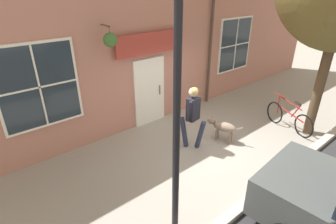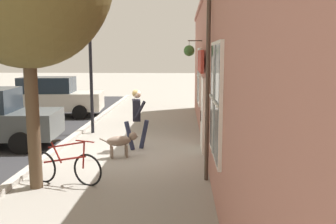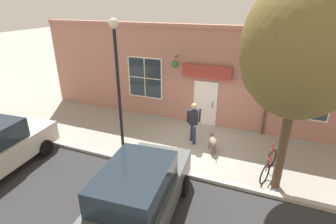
{
  "view_description": "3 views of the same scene",
  "coord_description": "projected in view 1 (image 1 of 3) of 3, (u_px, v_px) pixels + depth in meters",
  "views": [
    {
      "loc": [
        4.02,
        -4.76,
        4.05
      ],
      "look_at": [
        -0.92,
        -0.65,
        0.91
      ],
      "focal_mm": 28.0,
      "sensor_mm": 36.0,
      "label": 1
    },
    {
      "loc": [
        -1.6,
        10.23,
        2.74
      ],
      "look_at": [
        -1.12,
        -1.67,
        0.9
      ],
      "focal_mm": 40.0,
      "sensor_mm": 36.0,
      "label": 2
    },
    {
      "loc": [
        8.98,
        2.24,
        5.45
      ],
      "look_at": [
        -0.68,
        -1.63,
        1.0
      ],
      "focal_mm": 28.0,
      "sensor_mm": 36.0,
      "label": 3
    }
  ],
  "objects": [
    {
      "name": "ground_plane",
      "position": [
        207.0,
        146.0,
        7.29
      ],
      "size": [
        90.0,
        90.0,
        0.0
      ],
      "primitive_type": "plane",
      "color": "gray"
    },
    {
      "name": "storefront_facade",
      "position": [
        154.0,
        50.0,
        7.91
      ],
      "size": [
        0.95,
        18.0,
        4.52
      ],
      "color": "#B27566",
      "rests_on": "ground_plane"
    },
    {
      "name": "pedestrian_walking",
      "position": [
        193.0,
        112.0,
        6.8
      ],
      "size": [
        0.71,
        0.55,
        1.75
      ],
      "color": "#282D47",
      "rests_on": "ground_plane"
    },
    {
      "name": "dog_on_leash",
      "position": [
        222.0,
        126.0,
        7.37
      ],
      "size": [
        1.02,
        0.51,
        0.69
      ],
      "color": "#7F6B5B",
      "rests_on": "ground_plane"
    },
    {
      "name": "leaning_bicycle",
      "position": [
        289.0,
        117.0,
        8.01
      ],
      "size": [
        1.7,
        0.48,
        1.0
      ],
      "color": "black",
      "rests_on": "ground_plane"
    },
    {
      "name": "street_lamp",
      "position": [
        178.0,
        57.0,
        3.31
      ],
      "size": [
        0.32,
        0.32,
        4.95
      ],
      "color": "black",
      "rests_on": "ground_plane"
    }
  ]
}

